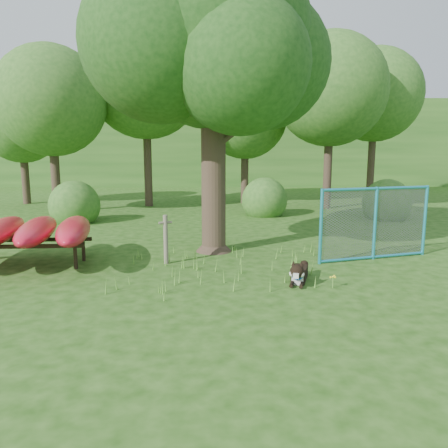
{
  "coord_description": "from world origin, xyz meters",
  "views": [
    {
      "loc": [
        -0.04,
        -8.13,
        2.61
      ],
      "look_at": [
        0.2,
        1.2,
        1.0
      ],
      "focal_mm": 35.0,
      "sensor_mm": 36.0,
      "label": 1
    }
  ],
  "objects_px": {
    "kayak_rack": "(18,231)",
    "oak_tree": "(211,42)",
    "husky_dog": "(299,273)",
    "fence_section": "(375,223)"
  },
  "relations": [
    {
      "from": "oak_tree",
      "to": "fence_section",
      "type": "height_order",
      "value": "oak_tree"
    },
    {
      "from": "fence_section",
      "to": "oak_tree",
      "type": "bearing_deg",
      "value": 149.84
    },
    {
      "from": "husky_dog",
      "to": "fence_section",
      "type": "relative_size",
      "value": 0.39
    },
    {
      "from": "kayak_rack",
      "to": "husky_dog",
      "type": "relative_size",
      "value": 3.24
    },
    {
      "from": "kayak_rack",
      "to": "fence_section",
      "type": "bearing_deg",
      "value": 0.29
    },
    {
      "from": "oak_tree",
      "to": "husky_dog",
      "type": "relative_size",
      "value": 6.88
    },
    {
      "from": "oak_tree",
      "to": "husky_dog",
      "type": "bearing_deg",
      "value": -58.06
    },
    {
      "from": "fence_section",
      "to": "kayak_rack",
      "type": "bearing_deg",
      "value": 166.67
    },
    {
      "from": "oak_tree",
      "to": "husky_dog",
      "type": "xyz_separation_m",
      "value": [
        1.72,
        -2.76,
        -4.95
      ]
    },
    {
      "from": "kayak_rack",
      "to": "oak_tree",
      "type": "bearing_deg",
      "value": 15.04
    }
  ]
}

